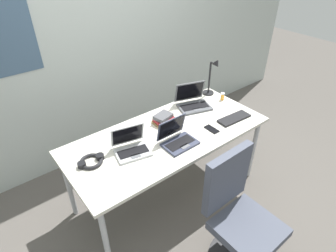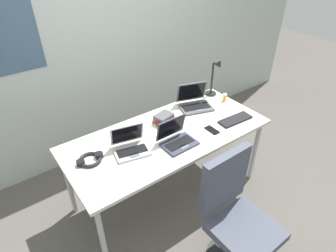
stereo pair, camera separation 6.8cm
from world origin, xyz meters
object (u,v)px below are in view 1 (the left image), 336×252
cell_phone (212,129)px  laptop_mid_desk (193,102)px  laptop_by_keyboard (177,139)px  office_chair (239,223)px  book_stack (164,119)px  external_keyboard (234,118)px  desk_lamp (212,78)px  laptop_front_right (131,147)px  pill_bottle (223,96)px  headphones (91,161)px  computer_mouse (134,132)px

cell_phone → laptop_mid_desk: bearing=69.8°
laptop_mid_desk → laptop_by_keyboard: bearing=-144.4°
laptop_mid_desk → office_chair: office_chair is taller
book_stack → office_chair: office_chair is taller
external_keyboard → office_chair: size_ratio=0.34×
laptop_by_keyboard → external_keyboard: laptop_by_keyboard is taller
book_stack → office_chair: (-0.07, -1.01, -0.38)m
laptop_by_keyboard → desk_lamp: bearing=27.4°
desk_lamp → laptop_by_keyboard: bearing=-152.6°
laptop_front_right → pill_bottle: size_ratio=4.02×
desk_lamp → laptop_mid_desk: desk_lamp is taller
desk_lamp → external_keyboard: 0.54m
pill_bottle → office_chair: 1.32m
laptop_by_keyboard → external_keyboard: 0.65m
laptop_by_keyboard → book_stack: laptop_by_keyboard is taller
laptop_front_right → laptop_by_keyboard: 0.38m
laptop_front_right → book_stack: size_ratio=1.62×
cell_phone → pill_bottle: 0.57m
external_keyboard → book_stack: (-0.55, 0.36, 0.03)m
cell_phone → headphones: bearing=165.4°
computer_mouse → cell_phone: (0.57, -0.38, -0.01)m
desk_lamp → cell_phone: desk_lamp is taller
laptop_by_keyboard → office_chair: (0.03, -0.70, -0.39)m
headphones → book_stack: (0.77, 0.10, 0.02)m
desk_lamp → laptop_by_keyboard: size_ratio=1.41×
laptop_mid_desk → book_stack: bearing=-172.7°
computer_mouse → headphones: headphones is taller
laptop_front_right → pill_bottle: (1.19, 0.13, -0.00)m
desk_lamp → laptop_by_keyboard: 0.94m
laptop_front_right → laptop_by_keyboard: laptop_by_keyboard is taller
external_keyboard → headphones: 1.35m
desk_lamp → office_chair: desk_lamp is taller
laptop_front_right → laptop_mid_desk: size_ratio=0.85×
laptop_mid_desk → desk_lamp: bearing=11.3°
laptop_mid_desk → book_stack: 0.41m
desk_lamp → external_keyboard: size_ratio=1.21×
desk_lamp → pill_bottle: bearing=-84.2°
laptop_by_keyboard → pill_bottle: bearing=17.9°
office_chair → headphones: bearing=127.3°
external_keyboard → pill_bottle: bearing=63.4°
desk_lamp → cell_phone: bearing=-134.3°
laptop_by_keyboard → office_chair: size_ratio=0.29×
pill_bottle → office_chair: (-0.81, -0.97, -0.38)m
desk_lamp → laptop_mid_desk: 0.35m
office_chair → pill_bottle: bearing=50.3°
external_keyboard → headphones: bearing=172.0°
computer_mouse → headphones: bearing=165.3°
laptop_mid_desk → office_chair: bearing=-114.2°
pill_bottle → book_stack: 0.74m
external_keyboard → office_chair: office_chair is taller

